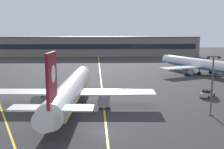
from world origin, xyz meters
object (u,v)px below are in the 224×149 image
(airliner_foreground, at_px, (71,89))
(safety_cone_by_nose_gear, at_px, (80,88))
(apron_lamp_post, at_px, (212,84))
(service_car_third, at_px, (207,93))
(airliner_background, at_px, (201,64))

(airliner_foreground, bearing_deg, safety_cone_by_nose_gear, 88.78)
(airliner_foreground, height_order, apron_lamp_post, airliner_foreground)
(apron_lamp_post, distance_m, service_car_third, 14.65)
(airliner_foreground, bearing_deg, service_car_third, 13.38)
(apron_lamp_post, bearing_deg, airliner_foreground, 165.66)
(airliner_background, height_order, apron_lamp_post, airliner_background)
(airliner_foreground, xyz_separation_m, apron_lamp_post, (24.55, -6.27, 2.06))
(airliner_background, bearing_deg, airliner_foreground, -134.89)
(airliner_background, relative_size, service_car_third, 8.62)
(airliner_foreground, relative_size, airliner_background, 1.12)
(airliner_foreground, relative_size, apron_lamp_post, 4.04)
(airliner_foreground, distance_m, service_car_third, 29.89)
(apron_lamp_post, xyz_separation_m, service_car_third, (4.42, 13.16, -4.66))
(airliner_foreground, height_order, safety_cone_by_nose_gear, airliner_foreground)
(service_car_third, distance_m, safety_cone_by_nose_gear, 30.15)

